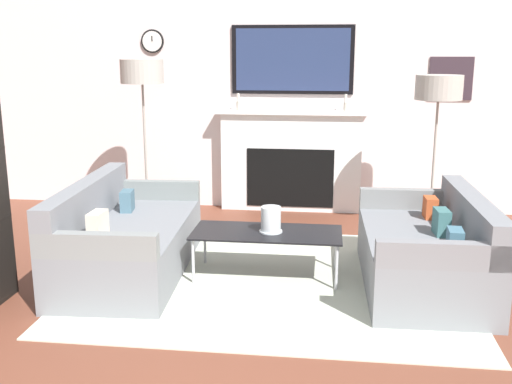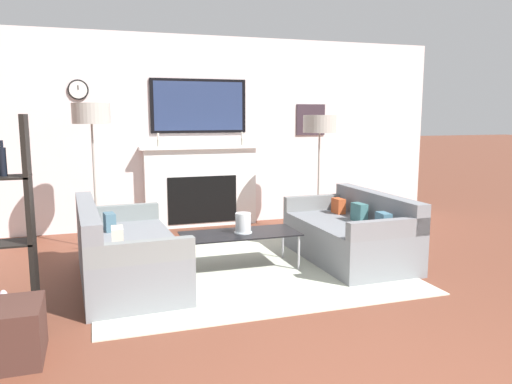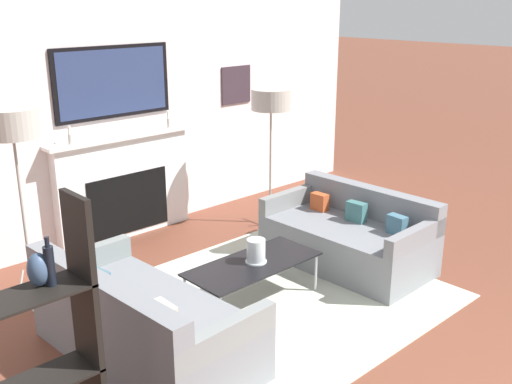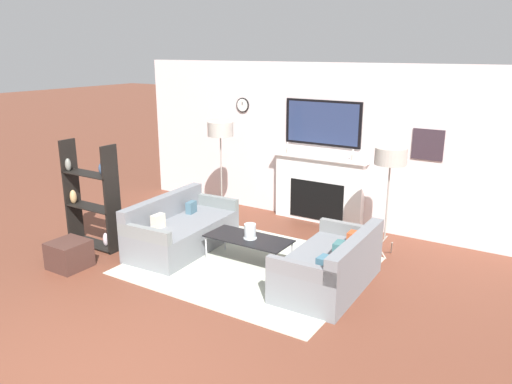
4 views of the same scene
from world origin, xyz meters
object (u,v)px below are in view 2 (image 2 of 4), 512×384
object	(u,v)px
floor_lamp_right	(320,125)
floor_lamp_left	(91,116)
ottoman	(4,334)
couch_left	(124,255)
hurricane_candle	(243,224)
couch_right	(351,236)
coffee_table	(240,235)

from	to	relation	value
floor_lamp_right	floor_lamp_left	bearing A→B (deg)	-180.00
floor_lamp_right	ottoman	distance (m)	4.64
couch_left	hurricane_candle	world-z (taller)	couch_left
couch_left	floor_lamp_left	bearing A→B (deg)	99.65
couch_left	floor_lamp_right	bearing A→B (deg)	27.15
couch_right	floor_lamp_left	size ratio (longest dim) A/B	0.94
couch_right	hurricane_candle	xyz separation A→B (m)	(-1.24, 0.05, 0.21)
coffee_table	hurricane_candle	world-z (taller)	hurricane_candle
hurricane_candle	floor_lamp_right	world-z (taller)	floor_lamp_right
floor_lamp_right	coffee_table	bearing A→B (deg)	-138.81
coffee_table	ottoman	xyz separation A→B (m)	(-2.02, -1.42, -0.17)
coffee_table	ottoman	size ratio (longest dim) A/B	2.55
floor_lamp_right	couch_left	bearing A→B (deg)	-152.85
coffee_table	couch_right	bearing A→B (deg)	-2.45
coffee_table	floor_lamp_right	world-z (taller)	floor_lamp_right
floor_lamp_right	ottoman	xyz separation A→B (m)	(-3.52, -2.73, -1.27)
couch_left	floor_lamp_right	xyz separation A→B (m)	(2.68, 1.38, 1.18)
coffee_table	hurricane_candle	size ratio (longest dim) A/B	5.76
couch_left	ottoman	world-z (taller)	couch_left
couch_right	hurricane_candle	distance (m)	1.25
hurricane_candle	ottoman	world-z (taller)	hurricane_candle
hurricane_candle	floor_lamp_right	size ratio (longest dim) A/B	0.13
couch_left	hurricane_candle	distance (m)	1.23
couch_right	floor_lamp_right	bearing A→B (deg)	80.18
couch_left	floor_lamp_left	distance (m)	1.92
couch_right	floor_lamp_right	distance (m)	1.83
floor_lamp_left	floor_lamp_right	distance (m)	2.92
floor_lamp_left	floor_lamp_right	bearing A→B (deg)	0.00
couch_left	coffee_table	xyz separation A→B (m)	(1.18, 0.06, 0.09)
couch_right	couch_left	bearing A→B (deg)	-179.92
hurricane_candle	ottoman	bearing A→B (deg)	-145.41
hurricane_candle	floor_lamp_right	bearing A→B (deg)	41.89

